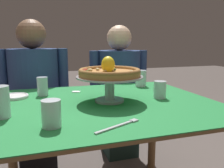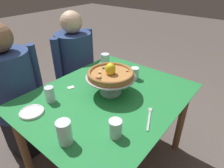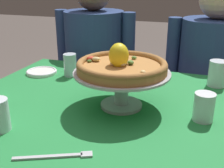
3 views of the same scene
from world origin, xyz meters
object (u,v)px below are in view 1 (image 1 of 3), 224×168
object	(u,v)px
dinner_fork	(120,125)
water_glass_side_right	(160,91)
pizza_stand	(110,83)
water_glass_back_left	(43,88)
water_glass_back_right	(141,79)
sugar_packet	(76,92)
side_plate	(15,96)
water_glass_front_left	(51,115)
water_glass_side_left	(0,104)
pizza	(109,72)
diner_right	(119,92)
diner_left	(35,98)

from	to	relation	value
dinner_fork	water_glass_side_right	bearing A→B (deg)	43.72
pizza_stand	water_glass_back_left	xyz separation A→B (m)	(-0.34, 0.26, -0.05)
water_glass_back_right	sugar_packet	world-z (taller)	water_glass_back_right
side_plate	water_glass_front_left	bearing A→B (deg)	-71.35
water_glass_side_left	water_glass_back_left	distance (m)	0.41
water_glass_side_left	side_plate	xyz separation A→B (m)	(0.02, 0.36, -0.05)
pizza_stand	side_plate	xyz separation A→B (m)	(-0.50, 0.24, -0.09)
pizza	side_plate	size ratio (longest dim) A/B	2.14
pizza	water_glass_side_left	distance (m)	0.54
water_glass_back_right	diner_right	world-z (taller)	diner_right
water_glass_back_left	side_plate	size ratio (longest dim) A/B	0.73
water_glass_side_right	water_glass_front_left	bearing A→B (deg)	-155.59
dinner_fork	diner_right	bearing A→B (deg)	70.88
pizza	water_glass_front_left	bearing A→B (deg)	-137.33
water_glass_side_left	diner_left	xyz separation A→B (m)	(0.12, 0.83, -0.18)
side_plate	dinner_fork	bearing A→B (deg)	-54.63
pizza	water_glass_front_left	size ratio (longest dim) A/B	3.12
water_glass_side_left	diner_left	size ratio (longest dim) A/B	0.11
pizza	water_glass_back_left	distance (m)	0.44
water_glass_side_left	water_glass_back_right	size ratio (longest dim) A/B	1.18
water_glass_side_right	diner_right	world-z (taller)	diner_right
water_glass_back_right	side_plate	xyz separation A→B (m)	(-0.84, -0.10, -0.04)
water_glass_back_left	sugar_packet	bearing A→B (deg)	8.54
pizza_stand	water_glass_back_right	size ratio (longest dim) A/B	3.07
diner_left	water_glass_side_left	bearing A→B (deg)	-98.13
water_glass_back_right	pizza	bearing A→B (deg)	-134.74
side_plate	water_glass_back_right	bearing A→B (deg)	7.08
pizza	dinner_fork	bearing A→B (deg)	-100.70
sugar_packet	diner_left	world-z (taller)	diner_left
water_glass_back_left	side_plate	xyz separation A→B (m)	(-0.16, -0.01, -0.04)
pizza	water_glass_side_left	bearing A→B (deg)	-167.25
diner_left	water_glass_back_left	bearing A→B (deg)	-82.80
water_glass_back_right	diner_left	xyz separation A→B (m)	(-0.74, 0.37, -0.17)
side_plate	dinner_fork	size ratio (longest dim) A/B	0.75
water_glass_back_right	side_plate	bearing A→B (deg)	-172.92
diner_right	diner_left	bearing A→B (deg)	-176.41
pizza_stand	sugar_packet	bearing A→B (deg)	115.82
water_glass_back_right	diner_right	xyz separation A→B (m)	(-0.02, 0.41, -0.18)
water_glass_back_right	water_glass_front_left	world-z (taller)	water_glass_back_right
side_plate	diner_right	size ratio (longest dim) A/B	0.13
water_glass_front_left	side_plate	size ratio (longest dim) A/B	0.69
water_glass_back_left	water_glass_back_right	bearing A→B (deg)	7.46
dinner_fork	sugar_packet	size ratio (longest dim) A/B	4.09
sugar_packet	side_plate	bearing A→B (deg)	-172.80
side_plate	dinner_fork	world-z (taller)	side_plate
water_glass_back_left	water_glass_side_right	distance (m)	0.69
water_glass_back_right	sugar_packet	xyz separation A→B (m)	(-0.48, -0.06, -0.05)
pizza_stand	pizza	world-z (taller)	pizza
sugar_packet	diner_right	xyz separation A→B (m)	(0.46, 0.47, -0.13)
diner_right	side_plate	bearing A→B (deg)	-147.71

